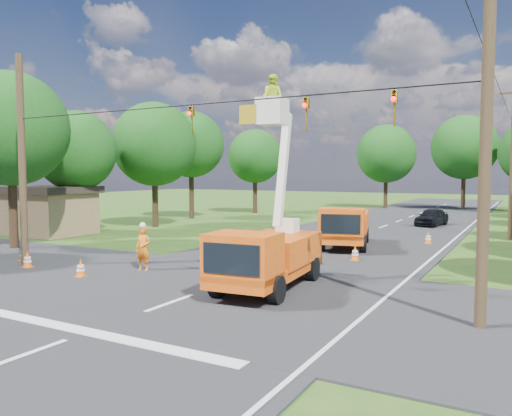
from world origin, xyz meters
The scene contains 26 objects.
ground centered at (0.00, 20.00, 0.00)m, with size 140.00×140.00×0.00m, color #235218.
road_main centered at (0.00, 20.00, 0.00)m, with size 12.00×100.00×0.06m, color black.
road_cross centered at (0.00, 2.00, 0.00)m, with size 56.00×10.00×0.07m, color black.
stop_bar centered at (0.00, -3.20, 0.00)m, with size 9.00×0.45×0.02m, color silver.
edge_line centered at (5.60, 20.00, 0.00)m, with size 0.12×90.00×0.02m, color silver.
bucket_truck centered at (1.70, 3.14, 1.55)m, with size 2.72×5.95×7.37m.
second_truck centered at (0.83, 13.78, 1.17)m, with size 3.63×6.33×2.24m.
ground_worker centered at (-4.28, 3.62, 0.93)m, with size 0.67×0.44×1.85m, color orange.
distant_car centered at (2.98, 27.66, 0.68)m, with size 1.60×3.99×1.36m, color black.
traffic_cone_1 centered at (1.37, 8.18, 0.36)m, with size 0.38×0.38×0.71m.
traffic_cone_2 centered at (2.61, 10.05, 0.36)m, with size 0.38×0.38×0.71m.
traffic_cone_3 centered at (-5.49, 1.46, 0.36)m, with size 0.38×0.38×0.71m.
traffic_cone_4 centered at (-8.96, 1.71, 0.36)m, with size 0.38×0.38×0.71m.
traffic_cone_5 centered at (-10.56, 2.69, 0.36)m, with size 0.38×0.38×0.71m.
traffic_cone_6 centered at (4.54, 17.31, 0.36)m, with size 0.38×0.38×0.71m.
pole_right_near centered at (8.50, 2.00, 5.11)m, with size 1.80×0.30×10.00m.
pole_left centered at (-9.50, 2.00, 4.50)m, with size 0.30×0.30×9.00m.
signal_span centered at (2.23, 1.99, 5.88)m, with size 18.00×0.29×1.07m.
shed centered at (-18.00, 10.00, 1.62)m, with size 5.50×4.50×3.15m.
tree_left_b centered at (-14.50, 5.00, 6.31)m, with size 6.00×6.00×9.32m.
tree_left_c centered at (-16.50, 11.00, 5.44)m, with size 5.20×5.20×8.06m.
tree_left_d centered at (-15.00, 17.00, 6.12)m, with size 6.20×6.20×9.24m.
tree_left_e centered at (-16.80, 24.00, 6.49)m, with size 5.80×5.80×9.41m.
tree_left_f centered at (-14.80, 32.00, 5.69)m, with size 5.40×5.40×8.40m.
tree_far_a centered at (-5.00, 45.00, 6.19)m, with size 6.60×6.60×9.50m.
tree_far_b centered at (3.00, 47.00, 6.81)m, with size 7.00×7.00×10.32m.
Camera 1 is at (9.54, -11.82, 4.00)m, focal length 35.00 mm.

